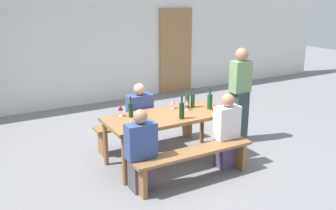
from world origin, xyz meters
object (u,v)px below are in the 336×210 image
seated_guest_near_1 (226,133)px  wine_glass_2 (173,102)px  wooden_door (176,51)px  tasting_table (168,120)px  wine_bottle_4 (187,100)px  standing_host (239,96)px  wine_bottle_3 (131,109)px  seated_guest_near_0 (141,153)px  wine_bottle_1 (193,100)px  wine_glass_0 (131,122)px  seated_guest_far_0 (140,120)px  wine_glass_3 (214,108)px  bench_far (147,126)px  bench_near (194,157)px  wine_bottle_2 (210,101)px  wine_glass_4 (187,103)px  wine_glass_1 (120,108)px

seated_guest_near_1 → wine_glass_2: bearing=29.1°
wooden_door → tasting_table: wooden_door is taller
wine_bottle_4 → standing_host: bearing=-1.4°
wine_bottle_4 → wine_glass_2: 0.23m
tasting_table → wine_bottle_4: size_ratio=5.96×
wine_bottle_3 → seated_guest_near_0: bearing=-104.9°
wine_glass_2 → wine_bottle_1: bearing=-17.0°
wine_glass_0 → seated_guest_far_0: seated_guest_far_0 is taller
wine_glass_3 → seated_guest_near_0: 1.36m
wine_bottle_4 → seated_guest_far_0: (-0.63, 0.41, -0.34)m
bench_far → wine_bottle_3: bearing=-134.0°
bench_near → standing_host: standing_host is taller
wooden_door → wine_glass_3: size_ratio=13.03×
wine_bottle_3 → wine_bottle_4: bearing=-1.6°
wine_bottle_2 → wine_glass_4: size_ratio=1.94×
wine_bottle_4 → wooden_door: bearing=62.1°
bench_far → wine_glass_0: bearing=-125.6°
wine_bottle_3 → wine_bottle_4: (0.95, -0.03, 0.01)m
bench_near → seated_guest_near_1: seated_guest_near_1 is taller
wine_glass_4 → seated_guest_far_0: (-0.56, 0.50, -0.33)m
seated_guest_near_1 → seated_guest_far_0: 1.41m
wine_bottle_3 → standing_host: standing_host is taller
wine_bottle_3 → seated_guest_near_0: 0.84m
wine_glass_4 → bench_far: bearing=119.4°
standing_host → wine_glass_1: bearing=-4.3°
seated_guest_near_1 → seated_guest_far_0: (-0.85, 1.13, 0.00)m
bench_far → wine_glass_2: size_ratio=11.14×
wine_bottle_1 → wine_glass_0: bearing=-160.9°
wine_glass_4 → wine_glass_1: bearing=167.3°
tasting_table → seated_guest_far_0: seated_guest_far_0 is taller
seated_guest_near_1 → standing_host: standing_host is taller
wine_bottle_1 → tasting_table: bearing=-165.5°
tasting_table → wine_bottle_2: size_ratio=5.89×
wine_bottle_4 → seated_guest_far_0: 0.82m
bench_near → seated_guest_far_0: 1.30m
wine_glass_3 → wine_bottle_2: bearing=65.7°
bench_far → wine_glass_4: (0.37, -0.65, 0.51)m
bench_near → bench_far: (0.00, 1.43, 0.00)m
wine_bottle_4 → seated_guest_near_0: (-1.15, -0.71, -0.36)m
bench_far → wine_glass_2: bearing=-65.8°
wooden_door → seated_guest_near_1: size_ratio=1.88×
wine_bottle_2 → wine_glass_4: (-0.34, 0.12, -0.01)m
wine_glass_0 → seated_guest_near_0: (0.01, -0.27, -0.34)m
wine_bottle_2 → standing_host: bearing=14.3°
wine_bottle_1 → wine_glass_1: size_ratio=1.82×
wine_glass_0 → seated_guest_far_0: bearing=58.4°
wine_glass_0 → standing_host: bearing=11.0°
wooden_door → wine_bottle_1: wooden_door is taller
bench_near → tasting_table: bearing=90.0°
wooden_door → seated_guest_near_1: 4.39m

